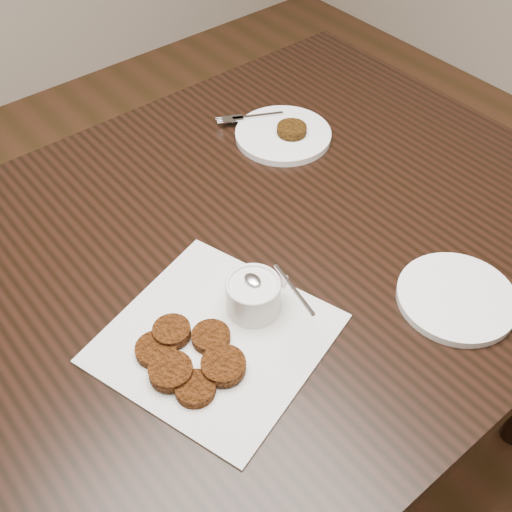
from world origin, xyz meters
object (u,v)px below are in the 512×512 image
Objects in this scene: plate_with_patty at (283,132)px; plate_empty at (456,298)px; table at (210,395)px; napkin at (216,338)px; sauce_ramekin at (253,283)px.

plate_with_patty reaches higher than plate_empty.
plate_with_patty is 0.50m from plate_empty.
napkin is at bearing -114.83° from table.
plate_with_patty is (0.33, 0.31, -0.05)m from sauce_ramekin.
sauce_ramekin reaches higher than plate_empty.
plate_empty reaches higher than napkin.
plate_empty reaches higher than table.
table is 4.95× the size of napkin.
sauce_ramekin reaches higher than plate_with_patty.
napkin is 1.53× the size of plate_with_patty.
plate_empty is (-0.07, -0.50, -0.01)m from plate_with_patty.
plate_with_patty is at bearing 81.52° from plate_empty.
napkin is 0.10m from sauce_ramekin.
plate_with_patty is at bearing 28.82° from table.
napkin reaches higher than table.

